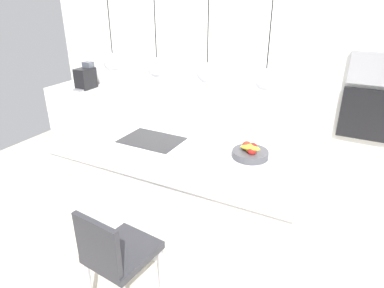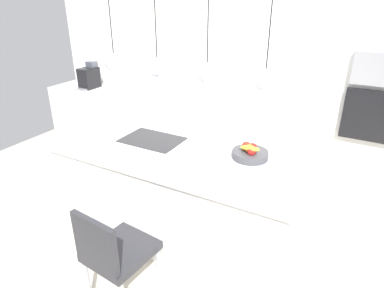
# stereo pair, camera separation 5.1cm
# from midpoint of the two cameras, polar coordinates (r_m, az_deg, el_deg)

# --- Properties ---
(floor) EXTENTS (6.60, 6.60, 0.00)m
(floor) POSITION_cam_midpoint_polar(r_m,az_deg,el_deg) (3.53, -1.04, -13.88)
(floor) COLOR beige
(floor) RESTS_ON ground
(back_wall) EXTENTS (6.00, 0.10, 2.60)m
(back_wall) POSITION_cam_midpoint_polar(r_m,az_deg,el_deg) (4.37, 9.91, 12.35)
(back_wall) COLOR white
(back_wall) RESTS_ON ground
(kitchen_island) EXTENTS (2.27, 1.11, 0.90)m
(kitchen_island) POSITION_cam_midpoint_polar(r_m,az_deg,el_deg) (3.27, -1.10, -7.63)
(kitchen_island) COLOR white
(kitchen_island) RESTS_ON ground
(sink_basin) EXTENTS (0.56, 0.40, 0.02)m
(sink_basin) POSITION_cam_midpoint_polar(r_m,az_deg,el_deg) (3.22, -6.23, 0.64)
(sink_basin) COLOR #2D2D30
(sink_basin) RESTS_ON kitchen_island
(faucet) EXTENTS (0.02, 0.17, 0.22)m
(faucet) POSITION_cam_midpoint_polar(r_m,az_deg,el_deg) (3.32, -4.26, 4.26)
(faucet) COLOR silver
(faucet) RESTS_ON kitchen_island
(fruit_bowl) EXTENTS (0.30, 0.30, 0.14)m
(fruit_bowl) POSITION_cam_midpoint_polar(r_m,az_deg,el_deg) (2.88, 10.19, -1.45)
(fruit_bowl) COLOR #4C4C51
(fruit_bowl) RESTS_ON kitchen_island
(side_counter) EXTENTS (1.10, 0.60, 0.84)m
(side_counter) POSITION_cam_midpoint_polar(r_m,az_deg,el_deg) (5.57, -16.19, 4.90)
(side_counter) COLOR white
(side_counter) RESTS_ON ground
(coffee_machine) EXTENTS (0.20, 0.35, 0.38)m
(coffee_machine) POSITION_cam_midpoint_polar(r_m,az_deg,el_deg) (5.39, -16.60, 10.68)
(coffee_machine) COLOR black
(coffee_machine) RESTS_ON side_counter
(microwave) EXTENTS (0.54, 0.08, 0.34)m
(microwave) POSITION_cam_midpoint_polar(r_m,az_deg,el_deg) (4.04, 29.44, 10.83)
(microwave) COLOR #9E9EA3
(microwave) RESTS_ON back_wall
(oven) EXTENTS (0.56, 0.08, 0.56)m
(oven) POSITION_cam_midpoint_polar(r_m,az_deg,el_deg) (4.16, 28.04, 4.19)
(oven) COLOR black
(oven) RESTS_ON back_wall
(chair_near) EXTENTS (0.46, 0.50, 0.85)m
(chair_near) POSITION_cam_midpoint_polar(r_m,az_deg,el_deg) (2.59, -12.30, -17.25)
(chair_near) COLOR #333338
(chair_near) RESTS_ON ground
(pendant_light_left) EXTENTS (0.17, 0.17, 0.77)m
(pendant_light_left) POSITION_cam_midpoint_polar(r_m,az_deg,el_deg) (3.24, -12.46, 13.29)
(pendant_light_left) COLOR silver
(pendant_light_center_left) EXTENTS (0.17, 0.17, 0.77)m
(pendant_light_center_left) POSITION_cam_midpoint_polar(r_m,az_deg,el_deg) (2.96, -5.33, 12.72)
(pendant_light_center_left) COLOR silver
(pendant_light_center_right) EXTENTS (0.17, 0.17, 0.77)m
(pendant_light_center_right) POSITION_cam_midpoint_polar(r_m,az_deg,el_deg) (2.72, 3.09, 11.81)
(pendant_light_center_right) COLOR silver
(pendant_light_right) EXTENTS (0.17, 0.17, 0.77)m
(pendant_light_right) POSITION_cam_midpoint_polar(r_m,az_deg,el_deg) (2.56, 12.75, 10.44)
(pendant_light_right) COLOR silver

